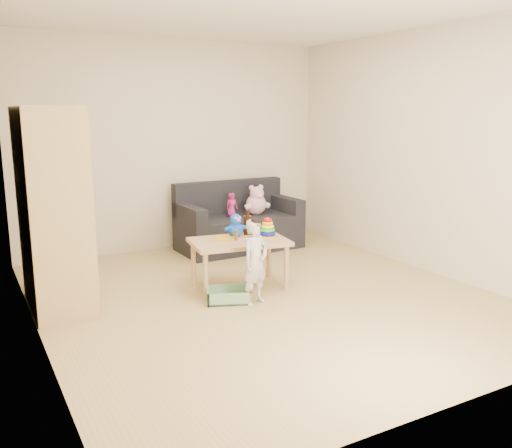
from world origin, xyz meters
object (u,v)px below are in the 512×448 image
toddler (255,263)px  sofa (239,232)px  play_table (239,264)px  wardrobe (53,210)px

toddler → sofa: bearing=49.1°
sofa → toddler: bearing=-114.3°
play_table → toddler: (-0.08, -0.47, 0.14)m
wardrobe → sofa: 2.69m
wardrobe → sofa: (2.38, 1.08, -0.67)m
play_table → sofa: bearing=62.7°
wardrobe → sofa: bearing=24.4°
play_table → toddler: toddler is taller
sofa → toddler: size_ratio=2.00×
wardrobe → toddler: (1.58, -0.79, -0.50)m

